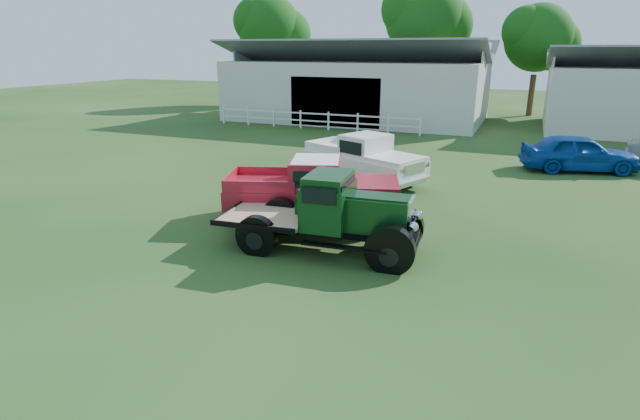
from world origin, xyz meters
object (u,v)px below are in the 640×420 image
at_px(vintage_flatbed, 325,212).
at_px(red_pickup, 313,190).
at_px(white_pickup, 363,159).
at_px(misc_car_blue, 579,153).

distance_m(vintage_flatbed, red_pickup, 2.44).
relative_size(vintage_flatbed, white_pickup, 1.02).
distance_m(red_pickup, white_pickup, 4.99).
bearing_deg(red_pickup, white_pickup, 71.31).
xyz_separation_m(vintage_flatbed, misc_car_blue, (6.82, 12.53, -0.25)).
bearing_deg(red_pickup, misc_car_blue, 34.00).
bearing_deg(misc_car_blue, vintage_flatbed, 136.60).
bearing_deg(red_pickup, vintage_flatbed, -77.50).
bearing_deg(white_pickup, red_pickup, -66.23).
height_order(red_pickup, white_pickup, red_pickup).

